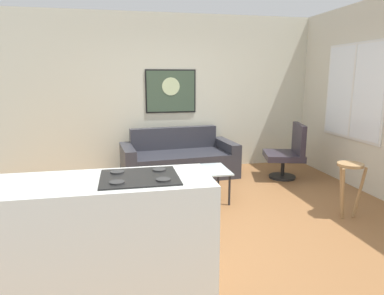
{
  "coord_description": "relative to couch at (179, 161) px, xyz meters",
  "views": [
    {
      "loc": [
        -0.94,
        -3.82,
        1.71
      ],
      "look_at": [
        0.03,
        0.9,
        0.7
      ],
      "focal_mm": 31.89,
      "sensor_mm": 36.0,
      "label": 1
    }
  ],
  "objects": [
    {
      "name": "ground",
      "position": [
        0.01,
        -1.86,
        -0.29
      ],
      "size": [
        6.4,
        6.4,
        0.04
      ],
      "primitive_type": "cube",
      "color": "#8D5E36"
    },
    {
      "name": "back_wall",
      "position": [
        0.01,
        0.57,
        1.13
      ],
      "size": [
        6.4,
        0.05,
        2.8
      ],
      "primitive_type": "cube",
      "color": "beige",
      "rests_on": "ground"
    },
    {
      "name": "right_wall",
      "position": [
        2.63,
        -1.56,
        1.13
      ],
      "size": [
        0.05,
        6.4,
        2.8
      ],
      "primitive_type": "cube",
      "color": "beige",
      "rests_on": "ground"
    },
    {
      "name": "couch",
      "position": [
        0.0,
        0.0,
        0.0
      ],
      "size": [
        2.01,
        1.09,
        0.81
      ],
      "color": "#2E2E36",
      "rests_on": "ground"
    },
    {
      "name": "coffee_table",
      "position": [
        0.01,
        -1.25,
        0.14
      ],
      "size": [
        0.94,
        0.64,
        0.44
      ],
      "color": "silver",
      "rests_on": "ground"
    },
    {
      "name": "armchair",
      "position": [
        1.8,
        -0.51,
        0.18
      ],
      "size": [
        0.76,
        0.78,
        0.94
      ],
      "color": "black",
      "rests_on": "ground"
    },
    {
      "name": "bar_stool",
      "position": [
        1.74,
        -2.18,
        0.24
      ],
      "size": [
        0.35,
        0.35,
        0.68
      ],
      "color": "#A27B4E",
      "rests_on": "ground"
    },
    {
      "name": "kitchen_counter",
      "position": [
        -1.14,
        -3.1,
        0.2
      ],
      "size": [
        1.75,
        0.68,
        0.96
      ],
      "color": "silver",
      "rests_on": "ground"
    },
    {
      "name": "wall_painting",
      "position": [
        -0.05,
        0.52,
        1.17
      ],
      "size": [
        0.92,
        0.03,
        0.78
      ],
      "color": "black"
    },
    {
      "name": "window",
      "position": [
        2.59,
        -0.96,
        1.2
      ],
      "size": [
        0.03,
        1.37,
        1.48
      ],
      "color": "silver"
    }
  ]
}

